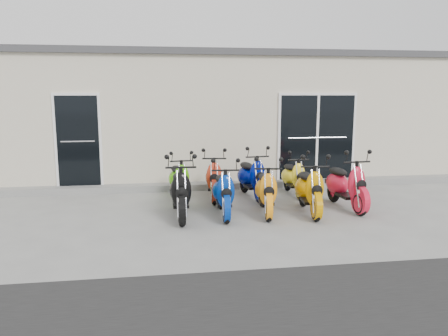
{
  "coord_description": "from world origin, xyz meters",
  "views": [
    {
      "loc": [
        -1.33,
        -8.33,
        2.3
      ],
      "look_at": [
        0.0,
        0.6,
        0.75
      ],
      "focal_mm": 35.0,
      "sensor_mm": 36.0,
      "label": 1
    }
  ],
  "objects_px": {
    "scooter_front_blue": "(223,186)",
    "scooter_front_red": "(346,178)",
    "scooter_front_orange_a": "(266,184)",
    "scooter_front_black": "(180,185)",
    "scooter_back_red": "(214,172)",
    "scooter_back_blue": "(252,171)",
    "scooter_front_orange_b": "(310,183)",
    "scooter_back_green": "(179,174)",
    "scooter_back_yellow": "(294,172)"
  },
  "relations": [
    {
      "from": "scooter_front_blue",
      "to": "scooter_front_red",
      "type": "relative_size",
      "value": 0.93
    },
    {
      "from": "scooter_front_orange_a",
      "to": "scooter_front_red",
      "type": "xyz_separation_m",
      "value": [
        1.69,
        0.16,
        0.04
      ]
    },
    {
      "from": "scooter_front_black",
      "to": "scooter_back_red",
      "type": "bearing_deg",
      "value": 60.41
    },
    {
      "from": "scooter_front_blue",
      "to": "scooter_back_blue",
      "type": "height_order",
      "value": "scooter_back_blue"
    },
    {
      "from": "scooter_front_orange_b",
      "to": "scooter_front_red",
      "type": "height_order",
      "value": "scooter_front_red"
    },
    {
      "from": "scooter_front_black",
      "to": "scooter_front_orange_a",
      "type": "height_order",
      "value": "scooter_front_black"
    },
    {
      "from": "scooter_front_black",
      "to": "scooter_back_blue",
      "type": "relative_size",
      "value": 1.05
    },
    {
      "from": "scooter_front_black",
      "to": "scooter_front_blue",
      "type": "relative_size",
      "value": 1.08
    },
    {
      "from": "scooter_back_green",
      "to": "scooter_back_yellow",
      "type": "height_order",
      "value": "scooter_back_green"
    },
    {
      "from": "scooter_back_green",
      "to": "scooter_back_blue",
      "type": "distance_m",
      "value": 1.6
    },
    {
      "from": "scooter_front_blue",
      "to": "scooter_back_blue",
      "type": "xyz_separation_m",
      "value": [
        0.83,
        1.37,
        0.02
      ]
    },
    {
      "from": "scooter_front_orange_a",
      "to": "scooter_front_red",
      "type": "bearing_deg",
      "value": 13.88
    },
    {
      "from": "scooter_front_orange_b",
      "to": "scooter_back_green",
      "type": "height_order",
      "value": "scooter_front_orange_b"
    },
    {
      "from": "scooter_back_yellow",
      "to": "scooter_back_red",
      "type": "bearing_deg",
      "value": -177.81
    },
    {
      "from": "scooter_back_red",
      "to": "scooter_back_blue",
      "type": "bearing_deg",
      "value": 5.1
    },
    {
      "from": "scooter_front_orange_a",
      "to": "scooter_back_yellow",
      "type": "relative_size",
      "value": 1.09
    },
    {
      "from": "scooter_front_black",
      "to": "scooter_front_orange_b",
      "type": "relative_size",
      "value": 1.04
    },
    {
      "from": "scooter_front_orange_b",
      "to": "scooter_front_orange_a",
      "type": "bearing_deg",
      "value": 179.52
    },
    {
      "from": "scooter_front_black",
      "to": "scooter_front_blue",
      "type": "bearing_deg",
      "value": 0.6
    },
    {
      "from": "scooter_front_orange_a",
      "to": "scooter_back_blue",
      "type": "relative_size",
      "value": 0.97
    },
    {
      "from": "scooter_back_blue",
      "to": "scooter_front_orange_a",
      "type": "bearing_deg",
      "value": -96.96
    },
    {
      "from": "scooter_front_blue",
      "to": "scooter_front_black",
      "type": "bearing_deg",
      "value": -177.22
    },
    {
      "from": "scooter_back_blue",
      "to": "scooter_front_black",
      "type": "bearing_deg",
      "value": -147.12
    },
    {
      "from": "scooter_front_orange_a",
      "to": "scooter_back_green",
      "type": "distance_m",
      "value": 2.13
    },
    {
      "from": "scooter_front_red",
      "to": "scooter_back_green",
      "type": "bearing_deg",
      "value": 155.23
    },
    {
      "from": "scooter_front_black",
      "to": "scooter_back_yellow",
      "type": "height_order",
      "value": "scooter_front_black"
    },
    {
      "from": "scooter_front_blue",
      "to": "scooter_front_red",
      "type": "bearing_deg",
      "value": 6.62
    },
    {
      "from": "scooter_front_red",
      "to": "scooter_front_orange_b",
      "type": "bearing_deg",
      "value": -167.49
    },
    {
      "from": "scooter_front_orange_b",
      "to": "scooter_back_blue",
      "type": "height_order",
      "value": "scooter_front_orange_b"
    },
    {
      "from": "scooter_back_red",
      "to": "scooter_back_blue",
      "type": "xyz_separation_m",
      "value": [
        0.84,
        -0.02,
        0.01
      ]
    },
    {
      "from": "scooter_front_orange_a",
      "to": "scooter_back_yellow",
      "type": "distance_m",
      "value": 1.75
    },
    {
      "from": "scooter_front_red",
      "to": "scooter_back_blue",
      "type": "bearing_deg",
      "value": 140.73
    },
    {
      "from": "scooter_front_blue",
      "to": "scooter_back_yellow",
      "type": "distance_m",
      "value": 2.33
    },
    {
      "from": "scooter_back_green",
      "to": "scooter_back_blue",
      "type": "bearing_deg",
      "value": -8.49
    },
    {
      "from": "scooter_front_orange_b",
      "to": "scooter_back_yellow",
      "type": "xyz_separation_m",
      "value": [
        0.17,
        1.53,
        -0.07
      ]
    },
    {
      "from": "scooter_front_orange_a",
      "to": "scooter_back_red",
      "type": "relative_size",
      "value": 0.99
    },
    {
      "from": "scooter_front_blue",
      "to": "scooter_front_red",
      "type": "distance_m",
      "value": 2.52
    },
    {
      "from": "scooter_back_green",
      "to": "scooter_back_yellow",
      "type": "relative_size",
      "value": 1.04
    },
    {
      "from": "scooter_front_black",
      "to": "scooter_front_orange_a",
      "type": "relative_size",
      "value": 1.08
    },
    {
      "from": "scooter_front_red",
      "to": "scooter_back_yellow",
      "type": "relative_size",
      "value": 1.16
    },
    {
      "from": "scooter_front_orange_b",
      "to": "scooter_back_yellow",
      "type": "distance_m",
      "value": 1.54
    },
    {
      "from": "scooter_front_blue",
      "to": "scooter_back_yellow",
      "type": "relative_size",
      "value": 1.08
    },
    {
      "from": "scooter_front_red",
      "to": "scooter_back_blue",
      "type": "xyz_separation_m",
      "value": [
        -1.69,
        1.2,
        -0.02
      ]
    },
    {
      "from": "scooter_back_red",
      "to": "scooter_back_green",
      "type": "bearing_deg",
      "value": -176.36
    },
    {
      "from": "scooter_front_orange_a",
      "to": "scooter_front_orange_b",
      "type": "bearing_deg",
      "value": 1.99
    },
    {
      "from": "scooter_back_yellow",
      "to": "scooter_back_green",
      "type": "bearing_deg",
      "value": -179.23
    },
    {
      "from": "scooter_front_blue",
      "to": "scooter_back_yellow",
      "type": "bearing_deg",
      "value": 41.2
    },
    {
      "from": "scooter_back_red",
      "to": "scooter_back_blue",
      "type": "distance_m",
      "value": 0.84
    },
    {
      "from": "scooter_front_orange_b",
      "to": "scooter_back_red",
      "type": "distance_m",
      "value": 2.22
    },
    {
      "from": "scooter_front_blue",
      "to": "scooter_back_red",
      "type": "relative_size",
      "value": 0.99
    }
  ]
}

